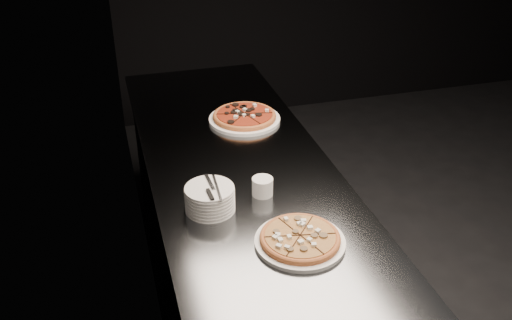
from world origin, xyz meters
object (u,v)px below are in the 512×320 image
object	(u,v)px
counter	(247,267)
pizza_mushroom	(300,239)
pizza_tomato	(245,117)
cutlery	(212,189)
ramekin	(262,186)
plate_stack	(210,199)

from	to	relation	value
counter	pizza_mushroom	distance (m)	0.67
pizza_mushroom	pizza_tomato	size ratio (longest dim) A/B	0.88
pizza_tomato	cutlery	size ratio (longest dim) A/B	1.88
counter	ramekin	xyz separation A→B (m)	(0.03, -0.14, 0.50)
pizza_tomato	plate_stack	distance (m)	0.74
pizza_tomato	ramekin	xyz separation A→B (m)	(-0.10, -0.63, 0.02)
plate_stack	cutlery	distance (m)	0.05
counter	ramekin	distance (m)	0.52
cutlery	ramekin	xyz separation A→B (m)	(0.20, 0.06, -0.06)
pizza_mushroom	plate_stack	xyz separation A→B (m)	(-0.24, 0.27, 0.03)
pizza_tomato	plate_stack	bearing A→B (deg)	-114.52
plate_stack	pizza_mushroom	bearing A→B (deg)	-48.56
pizza_mushroom	pizza_tomato	xyz separation A→B (m)	(0.06, 0.95, 0.00)
plate_stack	cutlery	xyz separation A→B (m)	(0.01, -0.01, 0.05)
counter	plate_stack	bearing A→B (deg)	-134.43
counter	ramekin	size ratio (longest dim) A/B	31.04
pizza_tomato	plate_stack	size ratio (longest dim) A/B	2.01
cutlery	pizza_tomato	bearing A→B (deg)	63.54
counter	cutlery	distance (m)	0.61
counter	plate_stack	distance (m)	0.57
counter	pizza_tomato	xyz separation A→B (m)	(0.12, 0.49, 0.48)
plate_stack	pizza_tomato	bearing A→B (deg)	65.48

